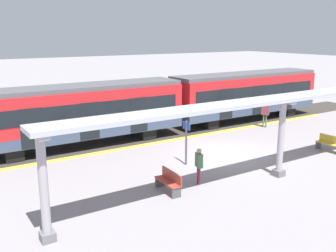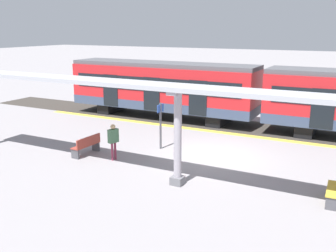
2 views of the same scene
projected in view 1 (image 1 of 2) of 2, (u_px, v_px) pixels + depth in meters
ground_plane at (224, 155)px, 20.39m from camera, size 176.00×176.00×0.00m
tactile_edge_strip at (182, 138)px, 23.58m from camera, size 0.46×26.02×0.01m
trackbed at (166, 132)px, 25.08m from camera, size 3.20×38.02×0.01m
train_near_carriage at (81, 114)px, 21.65m from camera, size 2.65×12.07×3.48m
train_far_carriage at (246, 95)px, 28.29m from camera, size 2.65×12.07×3.48m
canopy_pillar_nearest at (44, 188)px, 11.53m from camera, size 1.10×0.44×3.47m
canopy_pillar_second at (281, 138)px, 16.97m from camera, size 1.10×0.44×3.47m
canopy_beam at (284, 98)px, 16.54m from camera, size 1.20×21.49×0.16m
bench_near_end at (169, 181)px, 15.57m from camera, size 1.52×0.52×0.86m
bench_mid_platform at (330, 144)px, 20.89m from camera, size 1.52×0.50×0.86m
platform_info_sign at (186, 138)px, 18.58m from camera, size 0.56×0.10×2.20m
passenger_waiting_near_edge at (265, 111)px, 26.12m from camera, size 0.55×0.45×1.76m
passenger_by_the_benches at (199, 162)px, 16.20m from camera, size 0.50×0.33×1.58m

